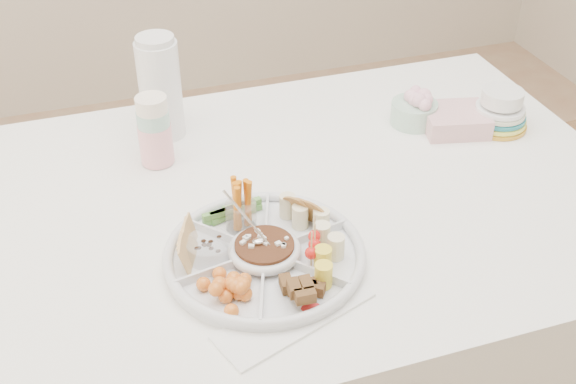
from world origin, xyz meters
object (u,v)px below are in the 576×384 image
object	(u,v)px
dining_table	(289,319)
party_tray	(265,253)
thermos	(160,86)
plate_stack	(500,111)

from	to	relation	value
dining_table	party_tray	world-z (taller)	party_tray
thermos	plate_stack	distance (m)	0.83
thermos	plate_stack	bearing A→B (deg)	-16.02
party_tray	plate_stack	distance (m)	0.76
plate_stack	dining_table	bearing A→B (deg)	-168.93
dining_table	party_tray	distance (m)	0.46
thermos	dining_table	bearing A→B (deg)	-58.69
dining_table	thermos	xyz separation A→B (m)	(-0.21, 0.34, 0.51)
party_tray	thermos	bearing A→B (deg)	100.03
dining_table	thermos	distance (m)	0.65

